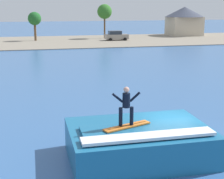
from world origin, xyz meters
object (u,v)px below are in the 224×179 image
object	(u,v)px
tree_tall_bare	(105,12)
wave_crest	(139,142)
car_far_shore	(116,36)
house_gabled_white	(184,19)
surfboard	(127,126)
tree_short_bushy	(35,19)
surfer	(126,104)

from	to	relation	value
tree_tall_bare	wave_crest	bearing A→B (deg)	-100.19
car_far_shore	house_gabled_white	xyz separation A→B (m)	(16.84, 7.29, 2.55)
surfboard	car_far_shore	size ratio (longest dim) A/B	0.52
wave_crest	surfboard	xyz separation A→B (m)	(-0.62, -0.24, 0.87)
house_gabled_white	tree_short_bushy	distance (m)	31.85
surfer	tree_tall_bare	size ratio (longest dim) A/B	0.25
surfer	tree_tall_bare	distance (m)	55.61
surfboard	tree_short_bushy	bearing A→B (deg)	93.27
car_far_shore	house_gabled_white	size ratio (longest dim) A/B	0.52
wave_crest	surfer	distance (m)	1.96
car_far_shore	wave_crest	bearing A→B (deg)	-102.48
wave_crest	surfboard	world-z (taller)	surfboard
wave_crest	surfer	bearing A→B (deg)	-162.43
surfboard	surfer	distance (m)	0.96
wave_crest	surfboard	distance (m)	1.09
tree_tall_bare	car_far_shore	bearing A→B (deg)	-74.01
car_far_shore	tree_short_bushy	xyz separation A→B (m)	(-14.68, 2.72, 3.07)
house_gabled_white	tree_tall_bare	distance (m)	18.41
wave_crest	tree_short_bushy	world-z (taller)	tree_short_bushy
car_far_shore	tree_tall_bare	distance (m)	6.29
house_gabled_white	car_far_shore	bearing A→B (deg)	-156.59
surfboard	tree_tall_bare	xyz separation A→B (m)	(10.39, 54.59, 3.59)
surfer	house_gabled_white	xyz separation A→B (m)	(28.54, 57.41, 0.91)
tree_short_bushy	house_gabled_white	bearing A→B (deg)	8.26
house_gabled_white	wave_crest	bearing A→B (deg)	-115.99
surfer	tree_short_bushy	xyz separation A→B (m)	(-2.98, 52.84, 1.43)
surfboard	surfer	xyz separation A→B (m)	(-0.04, 0.03, 0.96)
surfer	car_far_shore	bearing A→B (deg)	76.86
car_far_shore	surfer	bearing A→B (deg)	-103.14
surfer	tree_tall_bare	world-z (taller)	tree_tall_bare
surfer	tree_short_bushy	bearing A→B (deg)	93.23
house_gabled_white	tree_tall_bare	xyz separation A→B (m)	(-18.11, -2.85, 1.71)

